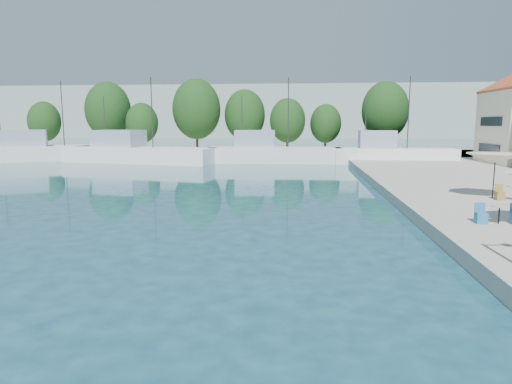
# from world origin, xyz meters

# --- Properties ---
(quay_far) EXTENTS (90.00, 16.00, 0.60)m
(quay_far) POSITION_xyz_m (-8.00, 67.00, 0.30)
(quay_far) COLOR #B0A99F
(quay_far) RESTS_ON ground
(hill_west) EXTENTS (180.00, 40.00, 16.00)m
(hill_west) POSITION_xyz_m (-30.00, 160.00, 8.00)
(hill_west) COLOR #96A499
(hill_west) RESTS_ON ground
(hill_east) EXTENTS (140.00, 40.00, 12.00)m
(hill_east) POSITION_xyz_m (40.00, 180.00, 6.00)
(hill_east) COLOR #96A499
(hill_east) RESTS_ON ground
(trawler_01) EXTENTS (20.25, 13.94, 10.20)m
(trawler_01) POSITION_xyz_m (-31.50, 56.92, 1.07)
(trawler_01) COLOR silver
(trawler_01) RESTS_ON ground
(trawler_02) EXTENTS (18.89, 8.30, 10.20)m
(trawler_02) POSITION_xyz_m (-18.77, 54.99, 1.07)
(trawler_02) COLOR white
(trawler_02) RESTS_ON ground
(trawler_03) EXTENTS (15.62, 4.61, 10.20)m
(trawler_03) POSITION_xyz_m (-2.79, 56.44, 1.07)
(trawler_03) COLOR silver
(trawler_03) RESTS_ON ground
(trawler_04) EXTENTS (13.49, 3.72, 10.20)m
(trawler_04) POSITION_xyz_m (10.99, 55.93, 1.07)
(trawler_04) COLOR white
(trawler_04) RESTS_ON ground
(tree_01) EXTENTS (4.97, 4.97, 7.36)m
(tree_01) POSITION_xyz_m (-39.57, 71.55, 4.85)
(tree_01) COLOR #3F2B19
(tree_01) RESTS_ON quay_far
(tree_02) EXTENTS (6.98, 6.98, 10.33)m
(tree_02) POSITION_xyz_m (-29.20, 71.84, 6.56)
(tree_02) COLOR #3F2B19
(tree_02) RESTS_ON quay_far
(tree_03) EXTENTS (4.70, 4.70, 6.95)m
(tree_03) POSITION_xyz_m (-22.60, 68.30, 4.61)
(tree_03) COLOR #3F2B19
(tree_03) RESTS_ON quay_far
(tree_04) EXTENTS (7.04, 7.04, 10.42)m
(tree_04) POSITION_xyz_m (-14.64, 69.36, 6.62)
(tree_04) COLOR #3F2B19
(tree_04) RESTS_ON quay_far
(tree_05) EXTENTS (6.04, 6.04, 8.95)m
(tree_05) POSITION_xyz_m (-7.69, 70.77, 5.76)
(tree_05) COLOR #3F2B19
(tree_05) RESTS_ON quay_far
(tree_06) EXTENTS (5.10, 5.10, 7.55)m
(tree_06) POSITION_xyz_m (-1.28, 69.04, 4.96)
(tree_06) COLOR #3F2B19
(tree_06) RESTS_ON quay_far
(tree_07) EXTENTS (4.60, 4.60, 6.81)m
(tree_07) POSITION_xyz_m (4.31, 71.74, 4.53)
(tree_07) COLOR #3F2B19
(tree_07) RESTS_ON quay_far
(tree_08) EXTENTS (6.81, 6.81, 10.07)m
(tree_08) POSITION_xyz_m (12.89, 71.84, 6.42)
(tree_08) COLOR #3F2B19
(tree_08) RESTS_ON quay_far
(umbrella_cream) EXTENTS (3.18, 3.18, 2.44)m
(umbrella_cream) POSITION_xyz_m (11.24, 28.61, 2.79)
(umbrella_cream) COLOR black
(umbrella_cream) RESTS_ON quay_right
(cafe_table_02) EXTENTS (1.82, 0.70, 0.76)m
(cafe_table_02) POSITION_xyz_m (8.76, 21.75, 0.89)
(cafe_table_02) COLOR black
(cafe_table_02) RESTS_ON quay_right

